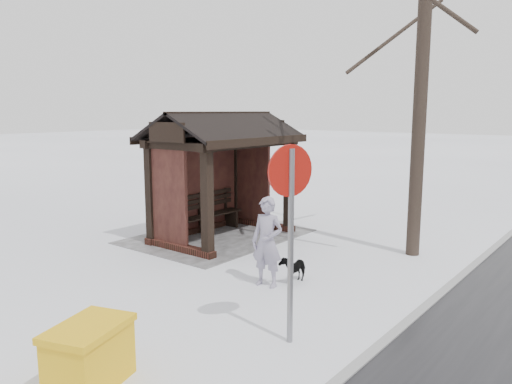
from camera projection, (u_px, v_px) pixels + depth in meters
The scene contains 8 objects.
ground at pixel (224, 238), 12.33m from camera, with size 120.00×120.00×0.00m, color white.
kerb at pixel (451, 285), 8.96m from camera, with size 120.00×0.15×0.06m, color gray.
trampled_patch at pixel (218, 236), 12.46m from camera, with size 4.20×3.20×0.02m, color #96969B.
bus_shelter at pixel (218, 150), 12.08m from camera, with size 3.60×2.40×3.09m.
pedestrian at pixel (267, 242), 8.84m from camera, with size 0.59×0.39×1.62m, color #928BA3.
dog at pixel (293, 268), 9.13m from camera, with size 0.28×0.62×0.52m, color black.
grit_bin at pixel (89, 355), 5.65m from camera, with size 1.12×0.93×0.74m.
road_sign at pixel (290, 204), 6.50m from camera, with size 0.66×0.26×2.69m.
Camera 1 is at (8.91, 8.06, 3.11)m, focal length 35.00 mm.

